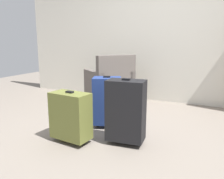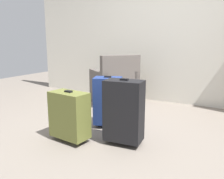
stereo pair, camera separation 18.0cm
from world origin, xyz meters
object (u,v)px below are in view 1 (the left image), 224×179
Objects in this scene: suitcase_navy_blue at (107,101)px; armchair at (110,87)px; suitcase_black at (126,110)px; mug at (135,105)px; suitcase_olive at (71,116)px.

armchair is at bearing 113.67° from suitcase_navy_blue.
suitcase_black is at bearing -42.46° from suitcase_navy_blue.
suitcase_black is (0.39, -1.43, 0.34)m from mug.
suitcase_navy_blue is at bearing -66.33° from armchair.
suitcase_navy_blue is 0.57m from suitcase_black.
suitcase_navy_blue reaches higher than mug.
mug is 1.09m from suitcase_navy_blue.
suitcase_navy_blue is (-0.03, -1.04, 0.31)m from mug.
armchair is 1.70m from suitcase_black.
mug is 0.17× the size of suitcase_navy_blue.
armchair reaches higher than suitcase_olive.
suitcase_black is (0.58, 0.22, 0.07)m from suitcase_olive.
suitcase_black is at bearing -74.58° from mug.
suitcase_olive is at bearing -96.42° from mug.
mug is at bearing 105.42° from suitcase_black.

